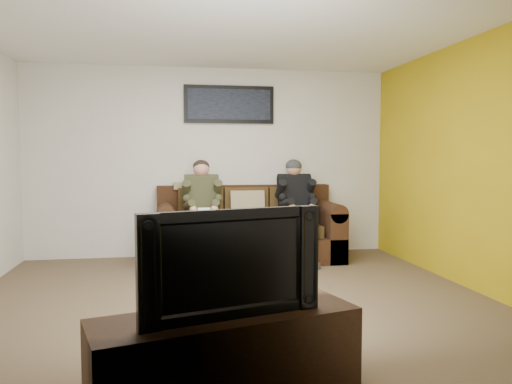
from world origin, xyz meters
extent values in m
plane|color=brown|center=(0.00, 0.00, 0.00)|extent=(5.00, 5.00, 0.00)
plane|color=silver|center=(0.00, 0.00, 2.60)|extent=(5.00, 5.00, 0.00)
plane|color=beige|center=(0.00, 2.25, 1.30)|extent=(5.00, 0.00, 5.00)
plane|color=beige|center=(0.00, -2.25, 1.30)|extent=(5.00, 0.00, 5.00)
plane|color=beige|center=(2.50, 0.00, 1.30)|extent=(0.00, 4.50, 4.50)
plane|color=#B89C12|center=(2.49, 0.00, 1.30)|extent=(0.00, 4.50, 4.50)
cube|color=#311C0E|center=(0.45, 1.75, 0.16)|extent=(2.40, 1.04, 0.33)
cube|color=#311C0E|center=(0.45, 2.16, 0.65)|extent=(2.40, 0.22, 0.65)
cube|color=#311C0E|center=(-0.63, 1.75, 0.33)|extent=(0.24, 1.04, 0.65)
cube|color=#311C0E|center=(1.53, 1.75, 0.33)|extent=(0.24, 1.04, 0.65)
cylinder|color=#311C0E|center=(-0.63, 1.75, 0.65)|extent=(0.24, 1.04, 0.24)
cylinder|color=#311C0E|center=(1.53, 1.75, 0.65)|extent=(0.24, 1.04, 0.24)
cube|color=#412D13|center=(-0.17, 1.70, 0.40)|extent=(0.60, 0.65, 0.15)
cube|color=#412D13|center=(-0.17, 2.01, 0.72)|extent=(0.60, 0.15, 0.48)
cube|color=#412D13|center=(0.45, 1.70, 0.40)|extent=(0.60, 0.65, 0.15)
cube|color=#412D13|center=(0.45, 2.01, 0.72)|extent=(0.60, 0.15, 0.48)
cube|color=#412D13|center=(1.07, 1.70, 0.40)|extent=(0.60, 0.65, 0.15)
cube|color=#412D13|center=(1.07, 2.01, 0.72)|extent=(0.60, 0.15, 0.48)
cube|color=#8F7F5E|center=(0.45, 1.88, 0.70)|extent=(0.46, 0.22, 0.45)
cube|color=#B8B087|center=(-0.28, 2.14, 0.98)|extent=(0.49, 0.24, 0.09)
cube|color=#807050|center=(-0.17, 1.66, 0.55)|extent=(0.36, 0.30, 0.14)
cube|color=#33341F|center=(-0.17, 1.76, 0.85)|extent=(0.40, 0.30, 0.53)
cylinder|color=#33341F|center=(-0.17, 1.78, 1.06)|extent=(0.44, 0.18, 0.18)
sphere|color=tan|center=(-0.17, 1.80, 1.22)|extent=(0.21, 0.21, 0.21)
cube|color=#807050|center=(-0.27, 1.46, 0.54)|extent=(0.15, 0.42, 0.13)
cube|color=#807050|center=(-0.07, 1.46, 0.54)|extent=(0.15, 0.42, 0.13)
cube|color=#807050|center=(-0.27, 1.26, 0.24)|extent=(0.12, 0.13, 0.48)
cube|color=#807050|center=(-0.07, 1.26, 0.24)|extent=(0.12, 0.13, 0.48)
cube|color=black|center=(-0.27, 1.18, 0.04)|extent=(0.11, 0.26, 0.08)
cube|color=black|center=(-0.07, 1.18, 0.04)|extent=(0.11, 0.26, 0.08)
cylinder|color=#33341F|center=(-0.37, 1.69, 0.95)|extent=(0.11, 0.30, 0.28)
cylinder|color=#33341F|center=(0.03, 1.69, 0.95)|extent=(0.11, 0.30, 0.28)
cylinder|color=#33341F|center=(-0.34, 1.47, 0.79)|extent=(0.14, 0.32, 0.15)
cylinder|color=#33341F|center=(0.00, 1.47, 0.79)|extent=(0.14, 0.32, 0.15)
sphere|color=tan|center=(-0.30, 1.35, 0.74)|extent=(0.09, 0.09, 0.09)
sphere|color=tan|center=(-0.04, 1.35, 0.74)|extent=(0.09, 0.09, 0.09)
cube|color=white|center=(-0.17, 1.33, 0.74)|extent=(0.15, 0.04, 0.03)
ellipsoid|color=black|center=(-0.17, 1.82, 1.25)|extent=(0.22, 0.22, 0.17)
cube|color=black|center=(1.07, 1.66, 0.55)|extent=(0.36, 0.30, 0.14)
cube|color=black|center=(1.07, 1.76, 0.85)|extent=(0.40, 0.30, 0.53)
cylinder|color=black|center=(1.07, 1.78, 1.06)|extent=(0.44, 0.18, 0.18)
sphere|color=#A3755B|center=(1.07, 1.80, 1.22)|extent=(0.21, 0.21, 0.21)
cube|color=black|center=(0.97, 1.46, 0.54)|extent=(0.15, 0.42, 0.13)
cube|color=black|center=(1.17, 1.46, 0.54)|extent=(0.15, 0.42, 0.13)
cube|color=black|center=(0.97, 1.26, 0.24)|extent=(0.12, 0.13, 0.48)
cube|color=black|center=(1.17, 1.26, 0.24)|extent=(0.12, 0.13, 0.48)
cube|color=black|center=(0.97, 1.18, 0.04)|extent=(0.11, 0.26, 0.08)
cube|color=black|center=(1.17, 1.18, 0.04)|extent=(0.11, 0.26, 0.08)
cylinder|color=black|center=(0.87, 1.69, 0.95)|extent=(0.11, 0.30, 0.28)
cylinder|color=black|center=(1.27, 1.69, 0.95)|extent=(0.11, 0.30, 0.28)
cylinder|color=black|center=(0.90, 1.47, 0.79)|extent=(0.14, 0.32, 0.15)
cylinder|color=black|center=(1.24, 1.47, 0.79)|extent=(0.14, 0.32, 0.15)
sphere|color=#A3755B|center=(0.94, 1.35, 0.74)|extent=(0.09, 0.09, 0.09)
sphere|color=#A3755B|center=(1.20, 1.35, 0.74)|extent=(0.09, 0.09, 0.09)
cube|color=white|center=(1.07, 1.33, 0.74)|extent=(0.15, 0.04, 0.03)
ellipsoid|color=black|center=(1.07, 1.80, 1.25)|extent=(0.22, 0.22, 0.19)
ellipsoid|color=#4C3B1E|center=(0.56, 1.63, 0.57)|extent=(0.47, 0.26, 0.19)
sphere|color=#4C3B1E|center=(0.34, 1.60, 0.63)|extent=(0.14, 0.14, 0.14)
cone|color=#4C3B1E|center=(0.32, 1.57, 0.70)|extent=(0.04, 0.04, 0.04)
cone|color=#4C3B1E|center=(0.32, 1.64, 0.70)|extent=(0.04, 0.04, 0.04)
cylinder|color=#4C3B1E|center=(0.80, 1.68, 0.54)|extent=(0.26, 0.13, 0.08)
cube|color=black|center=(0.25, 2.22, 2.10)|extent=(1.25, 0.04, 0.52)
cube|color=black|center=(0.25, 2.19, 2.10)|extent=(1.15, 0.01, 0.42)
cube|color=black|center=(-0.27, -1.95, 0.24)|extent=(1.61, 0.88, 0.48)
imported|color=black|center=(-0.27, -1.95, 0.79)|extent=(1.05, 0.41, 0.61)
camera|label=1|loc=(-0.58, -4.72, 1.37)|focal=35.00mm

